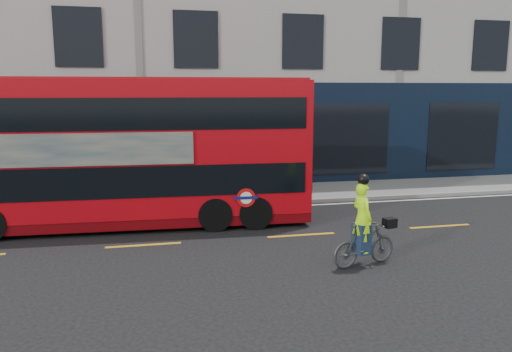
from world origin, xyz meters
name	(u,v)px	position (x,y,z in m)	size (l,w,h in m)	color
ground	(143,266)	(0.00, 0.00, 0.00)	(120.00, 120.00, 0.00)	black
pavement	(144,199)	(0.00, 6.50, 0.06)	(60.00, 3.00, 0.12)	slate
kerb	(144,209)	(0.00, 5.00, 0.07)	(60.00, 0.12, 0.13)	gray
building_terrace	(138,3)	(0.00, 12.94, 7.49)	(50.00, 10.07, 15.00)	#ACA9A2
road_edge_line	(144,214)	(0.00, 4.70, 0.00)	(58.00, 0.10, 0.01)	silver
lane_dashes	(144,245)	(0.00, 1.50, 0.00)	(58.00, 0.12, 0.01)	#C58817
bus	(126,151)	(-0.40, 3.51, 2.07)	(10.13, 2.73, 4.04)	#B60710
cyclist	(364,236)	(4.61, -0.96, 0.67)	(1.63, 0.80, 2.01)	#444849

